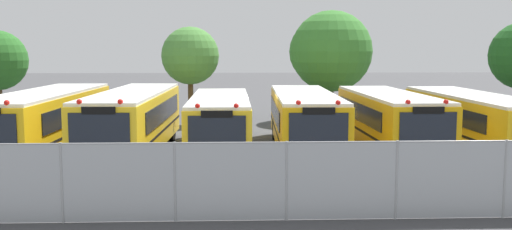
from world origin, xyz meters
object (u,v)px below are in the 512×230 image
object	(u,v)px
school_bus_0	(46,120)
school_bus_1	(134,120)
school_bus_4	(388,120)
tree_2	(328,51)
tree_1	(188,57)
school_bus_5	(474,120)
school_bus_3	(304,119)
school_bus_2	(220,121)

from	to	relation	value
school_bus_0	school_bus_1	world-z (taller)	school_bus_1
school_bus_0	school_bus_4	bearing A→B (deg)	-178.42
school_bus_0	school_bus_4	size ratio (longest dim) A/B	1.17
school_bus_1	tree_2	bearing A→B (deg)	-130.16
school_bus_1	tree_1	xyz separation A→B (m)	(1.51, 9.33, 2.46)
school_bus_5	tree_2	distance (m)	11.89
school_bus_3	tree_1	world-z (taller)	tree_1
school_bus_1	school_bus_2	world-z (taller)	school_bus_1
school_bus_0	school_bus_5	bearing A→B (deg)	-177.70
school_bus_3	tree_2	world-z (taller)	tree_2
school_bus_1	school_bus_3	xyz separation A→B (m)	(7.09, 0.44, -0.06)
school_bus_1	school_bus_2	bearing A→B (deg)	-170.93
school_bus_0	school_bus_2	size ratio (longest dim) A/B	1.17
school_bus_0	tree_2	bearing A→B (deg)	-139.43
school_bus_0	school_bus_1	distance (m)	3.58
school_bus_0	tree_1	size ratio (longest dim) A/B	1.98
school_bus_3	school_bus_5	bearing A→B (deg)	-179.16
school_bus_0	school_bus_2	bearing A→B (deg)	-175.45
school_bus_1	tree_2	distance (m)	14.95
school_bus_1	school_bus_5	size ratio (longest dim) A/B	0.99
school_bus_3	school_bus_2	bearing A→B (deg)	1.23
school_bus_1	tree_2	xyz separation A→B (m)	(9.80, 10.95, 2.74)
school_bus_5	tree_1	xyz separation A→B (m)	(-12.83, 8.99, 2.56)
school_bus_1	school_bus_5	world-z (taller)	school_bus_1
tree_2	school_bus_4	bearing A→B (deg)	-85.86
school_bus_3	school_bus_5	world-z (taller)	school_bus_3
school_bus_5	school_bus_2	bearing A→B (deg)	-1.49
school_bus_0	tree_1	bearing A→B (deg)	-117.33
school_bus_4	tree_1	xyz separation A→B (m)	(-9.08, 9.23, 2.52)
tree_1	school_bus_5	bearing A→B (deg)	-35.02
school_bus_5	school_bus_3	bearing A→B (deg)	-1.62
school_bus_2	school_bus_3	size ratio (longest dim) A/B	0.93
school_bus_3	school_bus_5	distance (m)	7.25
school_bus_4	tree_2	bearing A→B (deg)	-86.71
school_bus_2	school_bus_5	size ratio (longest dim) A/B	0.87
school_bus_2	tree_1	size ratio (longest dim) A/B	1.70
school_bus_4	tree_1	distance (m)	13.19
tree_2	tree_1	bearing A→B (deg)	-168.94
school_bus_3	tree_2	xyz separation A→B (m)	(2.72, 10.52, 2.80)
school_bus_1	tree_1	world-z (taller)	tree_1
tree_1	tree_2	xyz separation A→B (m)	(8.30, 1.62, 0.28)
tree_2	school_bus_0	bearing A→B (deg)	-140.89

